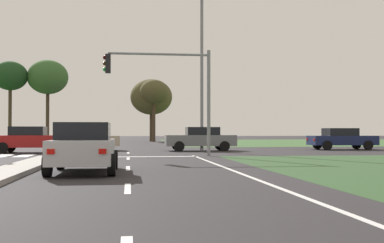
% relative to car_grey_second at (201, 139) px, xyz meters
% --- Properties ---
extents(ground_plane, '(200.00, 200.00, 0.00)m').
position_rel_car_grey_second_xyz_m(ground_plane, '(-8.18, -0.18, -0.79)').
color(ground_plane, '#282628').
extents(grass_verge_far_right, '(35.00, 35.00, 0.01)m').
position_rel_car_grey_second_xyz_m(grass_verge_far_right, '(17.32, 24.32, -0.78)').
color(grass_verge_far_right, '#385B2D').
rests_on(grass_verge_far_right, ground).
extents(median_island_far, '(1.20, 36.00, 0.14)m').
position_rel_car_grey_second_xyz_m(median_island_far, '(-8.18, 24.82, -0.72)').
color(median_island_far, gray).
rests_on(median_island_far, ground).
extents(lane_dash_second, '(0.14, 2.00, 0.01)m').
position_rel_car_grey_second_xyz_m(lane_dash_second, '(-4.68, -20.72, -0.78)').
color(lane_dash_second, silver).
rests_on(lane_dash_second, ground).
extents(lane_dash_third, '(0.14, 2.00, 0.01)m').
position_rel_car_grey_second_xyz_m(lane_dash_third, '(-4.68, -14.72, -0.78)').
color(lane_dash_third, silver).
rests_on(lane_dash_third, ground).
extents(lane_dash_fourth, '(0.14, 2.00, 0.01)m').
position_rel_car_grey_second_xyz_m(lane_dash_fourth, '(-4.68, -8.72, -0.78)').
color(lane_dash_fourth, silver).
rests_on(lane_dash_fourth, ground).
extents(lane_dash_fifth, '(0.14, 2.00, 0.01)m').
position_rel_car_grey_second_xyz_m(lane_dash_fifth, '(-4.68, -2.72, -0.78)').
color(lane_dash_fifth, silver).
rests_on(lane_dash_fifth, ground).
extents(edge_line_right, '(0.14, 24.00, 0.01)m').
position_rel_car_grey_second_xyz_m(edge_line_right, '(-1.33, -18.18, -0.78)').
color(edge_line_right, silver).
rests_on(edge_line_right, ground).
extents(stop_bar_near, '(6.40, 0.50, 0.01)m').
position_rel_car_grey_second_xyz_m(stop_bar_near, '(-4.38, -7.18, -0.78)').
color(stop_bar_near, silver).
rests_on(stop_bar_near, ground).
extents(crosswalk_bar_fourth, '(0.70, 2.80, 0.01)m').
position_rel_car_grey_second_xyz_m(crosswalk_bar_fourth, '(-11.13, -5.38, -0.78)').
color(crosswalk_bar_fourth, silver).
rests_on(crosswalk_bar_fourth, ground).
extents(crosswalk_bar_fifth, '(0.70, 2.80, 0.01)m').
position_rel_car_grey_second_xyz_m(crosswalk_bar_fifth, '(-9.98, -5.38, -0.78)').
color(crosswalk_bar_fifth, silver).
rests_on(crosswalk_bar_fifth, ground).
extents(car_grey_second, '(4.58, 1.97, 1.54)m').
position_rel_car_grey_second_xyz_m(car_grey_second, '(0.00, 0.00, 0.00)').
color(car_grey_second, slate).
rests_on(car_grey_second, ground).
extents(car_red_fourth, '(4.33, 2.03, 1.55)m').
position_rel_car_grey_second_xyz_m(car_red_fourth, '(-10.48, -1.46, 0.00)').
color(car_red_fourth, '#A31919').
rests_on(car_red_fourth, ground).
extents(car_beige_fifth, '(4.49, 1.96, 1.50)m').
position_rel_car_grey_second_xyz_m(car_beige_fifth, '(-7.49, 1.15, -0.02)').
color(car_beige_fifth, '#BCAD8E').
rests_on(car_beige_fifth, ground).
extents(car_silver_sixth, '(1.98, 4.29, 1.53)m').
position_rel_car_grey_second_xyz_m(car_silver_sixth, '(-6.02, -16.30, -0.01)').
color(car_silver_sixth, '#B7B7BC').
rests_on(car_silver_sixth, ground).
extents(car_navy_seventh, '(4.59, 1.98, 1.48)m').
position_rel_car_grey_second_xyz_m(car_navy_seventh, '(10.02, 0.81, -0.03)').
color(car_navy_seventh, '#161E47').
rests_on(car_navy_seventh, ground).
extents(traffic_signal_near_right, '(5.47, 0.32, 5.44)m').
position_rel_car_grey_second_xyz_m(traffic_signal_near_right, '(-2.61, -6.78, 3.02)').
color(traffic_signal_near_right, gray).
rests_on(traffic_signal_near_right, ground).
extents(street_lamp_second, '(1.76, 2.20, 9.95)m').
position_rel_car_grey_second_xyz_m(street_lamp_second, '(-0.14, -0.73, 4.78)').
color(street_lamp_second, gray).
rests_on(street_lamp_second, ground).
extents(pedestrian_at_median, '(0.34, 0.34, 1.65)m').
position_rel_car_grey_second_xyz_m(pedestrian_at_median, '(-8.17, 12.57, 0.35)').
color(pedestrian_at_median, maroon).
rests_on(pedestrian_at_median, median_island_far).
extents(treeline_second, '(3.91, 3.91, 9.27)m').
position_rel_car_grey_second_xyz_m(treeline_second, '(-18.09, 26.50, 6.74)').
color(treeline_second, '#423323').
rests_on(treeline_second, ground).
extents(treeline_third, '(4.70, 4.70, 9.60)m').
position_rel_car_grey_second_xyz_m(treeline_third, '(-14.05, 27.29, 6.77)').
color(treeline_third, '#423323').
rests_on(treeline_third, ground).
extents(treeline_fourth, '(3.39, 3.39, 7.49)m').
position_rel_car_grey_second_xyz_m(treeline_fourth, '(-1.65, 27.37, 5.19)').
color(treeline_fourth, '#423323').
rests_on(treeline_fourth, ground).
extents(treeline_fifth, '(5.21, 5.21, 7.76)m').
position_rel_car_grey_second_xyz_m(treeline_fifth, '(-1.86, 29.63, 4.74)').
color(treeline_fifth, '#423323').
rests_on(treeline_fifth, ground).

